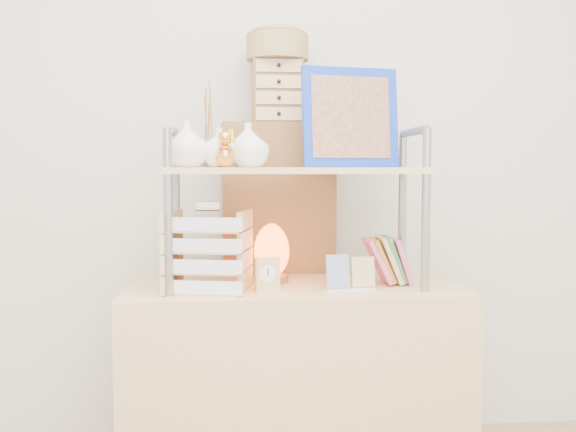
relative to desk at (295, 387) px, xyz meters
name	(u,v)px	position (x,y,z in m)	size (l,w,h in m)	color
desk	(295,387)	(0.00, 0.00, 0.00)	(1.20, 0.50, 0.75)	tan
cabinet	(277,287)	(-0.04, 0.37, 0.30)	(0.45, 0.24, 1.35)	brown
hutch	(276,163)	(-0.07, 0.01, 0.81)	(0.90, 0.34, 0.79)	gray
letter_tray	(209,255)	(-0.30, -0.07, 0.50)	(0.29, 0.28, 0.31)	#D8AE81
salt_lamp	(272,252)	(-0.08, 0.08, 0.48)	(0.14, 0.13, 0.22)	brown
desk_clock	(267,274)	(-0.10, -0.10, 0.43)	(0.09, 0.05, 0.12)	tan
postcard_stand	(350,280)	(0.18, -0.10, 0.41)	(0.17, 0.06, 0.12)	white
drawer_chest	(277,92)	(-0.04, 0.35, 1.10)	(0.20, 0.16, 0.25)	brown
woven_basket	(277,48)	(-0.04, 0.35, 1.28)	(0.25, 0.25, 0.10)	olive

